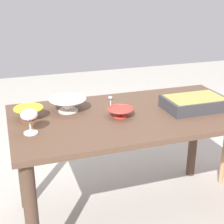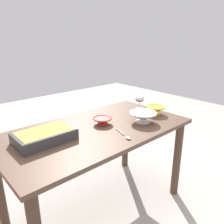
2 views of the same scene
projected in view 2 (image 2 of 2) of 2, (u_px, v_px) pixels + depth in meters
name	position (u px, v px, depth m)	size (l,w,h in m)	color
ground_plane	(98.00, 208.00, 1.98)	(8.00, 8.00, 0.00)	#B2ADA3
dining_table	(96.00, 142.00, 1.77)	(1.48, 0.80, 0.76)	brown
wine_glass	(140.00, 99.00, 2.17)	(0.09, 0.09, 0.14)	white
casserole_dish	(45.00, 135.00, 1.51)	(0.39, 0.24, 0.08)	#38383D
mixing_bowl	(143.00, 117.00, 1.84)	(0.23, 0.23, 0.09)	white
small_bowl	(103.00, 120.00, 1.81)	(0.16, 0.16, 0.06)	red
serving_bowl	(156.00, 110.00, 2.04)	(0.17, 0.17, 0.07)	yellow
serving_spoon	(125.00, 136.00, 1.58)	(0.08, 0.21, 0.01)	silver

